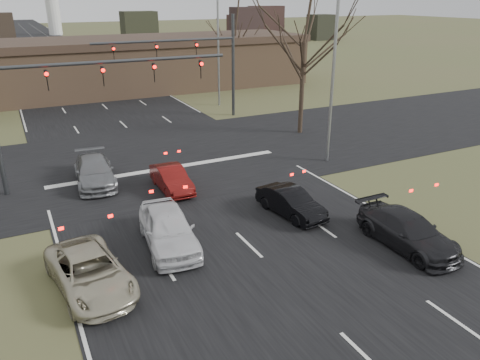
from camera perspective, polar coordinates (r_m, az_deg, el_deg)
The scene contains 16 objects.
ground at distance 16.72m, azimuth 5.95°, elevation -12.44°, with size 360.00×360.00×0.00m, color #4C552D.
road_main at distance 72.57m, azimuth -20.83°, elevation 12.86°, with size 14.00×300.00×0.02m, color black.
road_cross at distance 29.17m, azimuth -9.92°, elevation 2.65°, with size 200.00×14.00×0.02m, color black.
building at distance 50.94m, azimuth -15.84°, elevation 13.29°, with size 42.40×10.40×5.30m.
mast_arm_near at distance 25.05m, azimuth -20.94°, elevation 10.42°, with size 12.12×0.24×8.00m.
mast_arm_far at distance 37.49m, azimuth -4.87°, elevation 14.91°, with size 11.12×0.24×8.00m.
streetlight_right_near at distance 27.41m, azimuth 11.04°, elevation 13.36°, with size 2.34×0.25×10.00m.
streetlight_right_far at distance 42.31m, azimuth -2.91°, elevation 16.49°, with size 2.34×0.25×10.00m.
tree_right_near at distance 33.30m, azimuth 8.06°, elevation 20.66°, with size 6.90×6.90×11.50m.
tree_right_far at distance 51.85m, azimuth -0.65°, elevation 18.97°, with size 5.40×5.40×9.00m.
car_silver_suv at distance 16.81m, azimuth -17.83°, elevation -10.64°, with size 2.15×4.67×1.30m, color #BBB397.
car_white_sedan at distance 18.68m, azimuth -8.75°, elevation -5.87°, with size 1.87×4.64×1.58m, color silver.
car_black_hatch at distance 21.27m, azimuth 6.21°, elevation -2.72°, with size 1.30×3.72×1.23m, color black.
car_charcoal_sedan at distance 19.68m, azimuth 19.77°, elevation -5.88°, with size 1.89×4.64×1.35m, color black.
car_grey_ahead at distance 25.80m, azimuth -17.31°, elevation 1.00°, with size 1.92×4.72×1.37m, color gray.
car_red_ahead at distance 24.09m, azimuth -8.35°, elevation 0.15°, with size 1.29×3.71×1.22m, color #600F0D.
Camera 1 is at (-7.68, -11.56, 9.32)m, focal length 35.00 mm.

